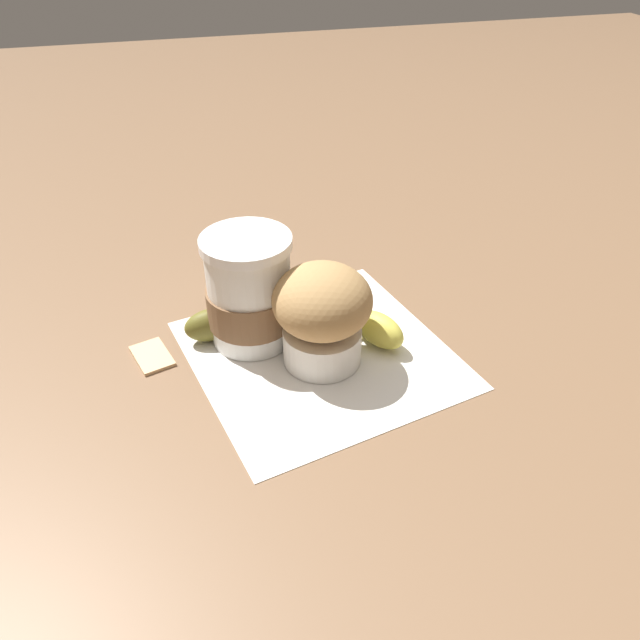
{
  "coord_description": "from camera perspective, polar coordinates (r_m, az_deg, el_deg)",
  "views": [
    {
      "loc": [
        -0.13,
        -0.47,
        0.4
      ],
      "look_at": [
        0.0,
        0.0,
        0.04
      ],
      "focal_mm": 35.0,
      "sensor_mm": 36.0,
      "label": 1
    }
  ],
  "objects": [
    {
      "name": "ground_plane",
      "position": [
        0.63,
        -0.0,
        -3.18
      ],
      "size": [
        3.0,
        3.0,
        0.0
      ],
      "primitive_type": "plane",
      "color": "brown"
    },
    {
      "name": "paper_napkin",
      "position": [
        0.63,
        -0.0,
        -3.13
      ],
      "size": [
        0.29,
        0.29,
        0.0
      ],
      "primitive_type": "cube",
      "rotation": [
        0.0,
        0.0,
        0.21
      ],
      "color": "white",
      "rests_on": "ground_plane"
    },
    {
      "name": "coffee_cup",
      "position": [
        0.62,
        -6.45,
        2.43
      ],
      "size": [
        0.09,
        0.09,
        0.12
      ],
      "color": "white",
      "rests_on": "paper_napkin"
    },
    {
      "name": "muffin",
      "position": [
        0.59,
        0.45,
        0.74
      ],
      "size": [
        0.1,
        0.1,
        0.1
      ],
      "color": "white",
      "rests_on": "paper_napkin"
    },
    {
      "name": "banana",
      "position": [
        0.65,
        -2.22,
        0.17
      ],
      "size": [
        0.22,
        0.11,
        0.04
      ],
      "color": "#D6CC4C",
      "rests_on": "paper_napkin"
    },
    {
      "name": "sugar_packet",
      "position": [
        0.65,
        -15.13,
        -3.08
      ],
      "size": [
        0.04,
        0.06,
        0.01
      ],
      "primitive_type": "cube",
      "rotation": [
        0.0,
        0.0,
        5.0
      ],
      "color": "#E0B27F",
      "rests_on": "ground_plane"
    }
  ]
}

